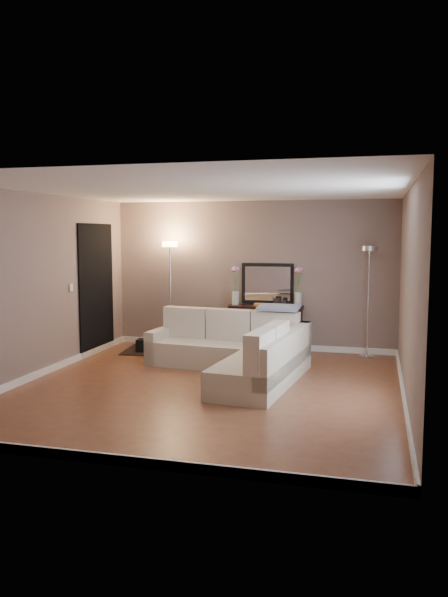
% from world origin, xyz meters
% --- Properties ---
extents(floor, '(5.00, 5.50, 0.01)m').
position_xyz_m(floor, '(0.00, 0.00, -0.01)').
color(floor, brown).
rests_on(floor, ground).
extents(ceiling, '(5.00, 5.50, 0.01)m').
position_xyz_m(ceiling, '(0.00, 0.00, 2.60)').
color(ceiling, white).
rests_on(ceiling, ground).
extents(wall_back, '(5.00, 0.02, 2.60)m').
position_xyz_m(wall_back, '(0.00, 2.76, 1.30)').
color(wall_back, '#7D6860').
rests_on(wall_back, ground).
extents(wall_front, '(5.00, 0.02, 2.60)m').
position_xyz_m(wall_front, '(0.00, -2.76, 1.30)').
color(wall_front, '#7D6860').
rests_on(wall_front, ground).
extents(wall_left, '(0.02, 5.50, 2.60)m').
position_xyz_m(wall_left, '(-2.51, 0.00, 1.30)').
color(wall_left, '#7D6860').
rests_on(wall_left, ground).
extents(wall_right, '(0.02, 5.50, 2.60)m').
position_xyz_m(wall_right, '(2.51, 0.00, 1.30)').
color(wall_right, '#7D6860').
rests_on(wall_right, ground).
extents(baseboard_back, '(5.00, 0.03, 0.10)m').
position_xyz_m(baseboard_back, '(0.00, 2.73, 0.05)').
color(baseboard_back, white).
rests_on(baseboard_back, ground).
extents(baseboard_front, '(5.00, 0.03, 0.10)m').
position_xyz_m(baseboard_front, '(0.00, -2.73, 0.05)').
color(baseboard_front, white).
rests_on(baseboard_front, ground).
extents(baseboard_left, '(0.03, 5.50, 0.10)m').
position_xyz_m(baseboard_left, '(-2.48, 0.00, 0.05)').
color(baseboard_left, white).
rests_on(baseboard_left, ground).
extents(baseboard_right, '(0.03, 5.50, 0.10)m').
position_xyz_m(baseboard_right, '(2.48, 0.00, 0.05)').
color(baseboard_right, white).
rests_on(baseboard_right, ground).
extents(doorway, '(0.02, 1.20, 2.20)m').
position_xyz_m(doorway, '(-2.48, 1.70, 1.10)').
color(doorway, black).
rests_on(doorway, ground).
extents(switch_plate, '(0.02, 0.08, 0.12)m').
position_xyz_m(switch_plate, '(-2.48, 0.85, 1.20)').
color(switch_plate, white).
rests_on(switch_plate, ground).
extents(sectional_sofa, '(2.51, 2.58, 0.86)m').
position_xyz_m(sectional_sofa, '(0.21, 0.84, 0.32)').
color(sectional_sofa, beige).
rests_on(sectional_sofa, floor).
extents(throw_blanket, '(0.63, 0.39, 0.08)m').
position_xyz_m(throw_blanket, '(0.70, 1.39, 0.92)').
color(throw_blanket, gray).
rests_on(throw_blanket, sectional_sofa).
extents(console_table, '(1.31, 0.42, 0.79)m').
position_xyz_m(console_table, '(0.21, 2.57, 0.45)').
color(console_table, black).
rests_on(console_table, floor).
extents(leaning_mirror, '(0.91, 0.10, 0.71)m').
position_xyz_m(leaning_mirror, '(0.28, 2.74, 1.16)').
color(leaning_mirror, black).
rests_on(leaning_mirror, console_table).
extents(table_decor, '(0.55, 0.13, 0.13)m').
position_xyz_m(table_decor, '(0.29, 2.53, 0.83)').
color(table_decor, orange).
rests_on(table_decor, console_table).
extents(flower_vase_left, '(0.15, 0.13, 0.68)m').
position_xyz_m(flower_vase_left, '(-0.25, 2.54, 1.08)').
color(flower_vase_left, silver).
rests_on(flower_vase_left, console_table).
extents(flower_vase_right, '(0.15, 0.13, 0.68)m').
position_xyz_m(flower_vase_right, '(0.83, 2.60, 1.08)').
color(flower_vase_right, silver).
rests_on(flower_vase_right, console_table).
extents(floor_lamp_lit, '(0.30, 0.30, 1.89)m').
position_xyz_m(floor_lamp_lit, '(-1.43, 2.46, 1.33)').
color(floor_lamp_lit, silver).
rests_on(floor_lamp_lit, floor).
extents(floor_lamp_unlit, '(0.29, 0.29, 1.83)m').
position_xyz_m(floor_lamp_unlit, '(2.00, 2.44, 1.30)').
color(floor_lamp_unlit, silver).
rests_on(floor_lamp_unlit, floor).
extents(charcoal_rug, '(1.34, 1.07, 0.02)m').
position_xyz_m(charcoal_rug, '(-1.48, 2.09, 0.01)').
color(charcoal_rug, black).
rests_on(charcoal_rug, floor).
extents(black_bag, '(0.38, 0.29, 0.23)m').
position_xyz_m(black_bag, '(-1.68, 1.96, 0.11)').
color(black_bag, black).
rests_on(black_bag, charcoal_rug).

